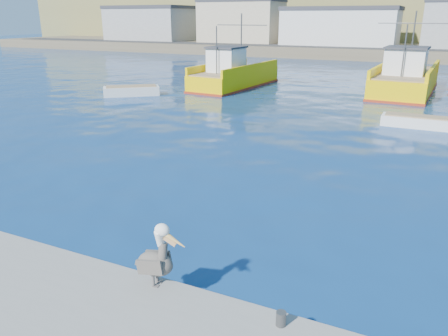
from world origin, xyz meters
name	(u,v)px	position (x,y,z in m)	size (l,w,h in m)	color
ground	(219,239)	(0.00, 0.00, 0.00)	(260.00, 260.00, 0.00)	#06204E
dock_bollards	(174,287)	(0.60, -3.40, 0.65)	(36.20, 0.20, 0.30)	#4C4C4C
far_shore	(421,4)	(0.00, 109.20, 8.98)	(200.00, 81.00, 24.00)	brown
trawler_yellow_a	(234,76)	(-11.54, 26.83, 1.03)	(5.09, 11.44, 6.50)	#F4C400
trawler_yellow_b	(405,79)	(2.90, 30.25, 1.11)	(5.99, 12.86, 6.69)	#F4C400
skiff_left	(131,92)	(-17.28, 19.05, 0.31)	(4.43, 3.99, 0.97)	silver
skiff_mid	(415,122)	(4.42, 17.34, 0.26)	(3.78, 1.36, 0.82)	silver
pelican	(157,259)	(0.10, -3.26, 1.15)	(1.23, 0.58, 1.52)	#595451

